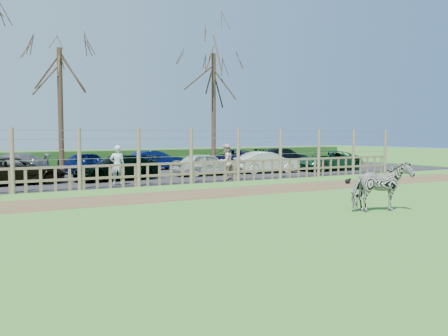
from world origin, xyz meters
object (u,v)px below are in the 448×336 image
tree_mid (60,81)px  car_2 (15,171)px  car_10 (90,162)px  car_11 (155,160)px  visitor_b (226,162)px  car_6 (327,160)px  car_9 (9,164)px  car_4 (206,164)px  car_13 (284,157)px  zebra (381,186)px  car_5 (267,162)px  car_3 (116,168)px  visitor_a (117,165)px  crow (348,181)px  car_12 (228,158)px  tree_right (214,83)px

tree_mid → car_2: 5.38m
car_10 → car_11: size_ratio=0.97×
visitor_b → car_6: (8.35, 2.10, -0.26)m
car_9 → car_10: bearing=89.8°
car_4 → car_13: bearing=-61.7°
zebra → car_4: bearing=6.4°
car_5 → car_13: bearing=-37.5°
car_3 → car_4: size_ratio=1.17×
tree_mid → car_10: size_ratio=1.94×
tree_mid → car_5: 11.83m
visitor_a → car_13: size_ratio=0.42×
crow → car_11: size_ratio=0.09×
car_9 → car_11: (8.28, 0.01, 0.00)m
car_12 → car_13: 4.68m
visitor_a → car_11: 9.07m
car_2 → car_3: 4.46m
car_9 → tree_right: bearing=85.2°
car_2 → car_13: 18.83m
car_5 → car_2: bearing=96.2°
crow → visitor_b: bearing=132.9°
crow → car_5: (0.17, 6.59, 0.52)m
tree_mid → visitor_a: (1.31, -4.76, -3.96)m
car_2 → car_9: same height
car_5 → car_13: 7.07m
car_4 → car_5: (3.81, -0.19, 0.00)m
car_10 → tree_mid: bearing=137.3°
visitor_b → car_9: (-8.78, 7.78, -0.26)m
tree_right → car_12: tree_right is taller
visitor_b → car_13: (9.09, 7.37, -0.26)m
visitor_b → car_10: visitor_b is taller
tree_right → car_4: 5.78m
zebra → car_3: zebra is taller
visitor_a → car_2: bearing=-16.2°
tree_right → car_11: 5.90m
tree_mid → car_4: size_ratio=1.94×
visitor_a → car_12: 12.10m
tree_mid → car_4: 8.46m
car_3 → visitor_b: bearing=56.1°
visitor_b → car_3: visitor_b is taller
car_6 → visitor_a: bearing=-82.4°
car_12 → car_5: bearing=-2.7°
car_2 → car_13: (18.24, 4.68, 0.00)m
car_4 → car_13: size_ratio=0.85×
car_12 → car_6: bearing=38.4°
visitor_b → car_12: bearing=-136.4°
car_5 → car_6: bearing=-86.2°
car_11 → car_12: same height
visitor_b → crow: bearing=117.8°
visitor_a → car_10: 7.13m
zebra → visitor_a: bearing=34.1°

